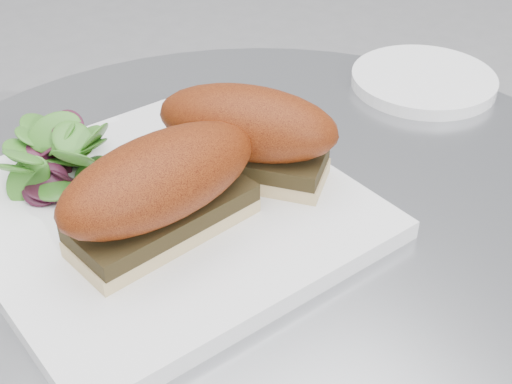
% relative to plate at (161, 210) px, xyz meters
% --- Properties ---
extents(plate, '(0.32, 0.32, 0.02)m').
position_rel_plate_xyz_m(plate, '(0.00, 0.00, 0.00)').
color(plate, white).
rests_on(plate, table).
extents(sandwich_left, '(0.18, 0.11, 0.08)m').
position_rel_plate_xyz_m(sandwich_left, '(-0.01, -0.04, 0.05)').
color(sandwich_left, beige).
rests_on(sandwich_left, plate).
extents(sandwich_right, '(0.15, 0.16, 0.08)m').
position_rel_plate_xyz_m(sandwich_right, '(0.08, -0.00, 0.05)').
color(sandwich_right, beige).
rests_on(sandwich_right, plate).
extents(salad, '(0.10, 0.10, 0.05)m').
position_rel_plate_xyz_m(salad, '(-0.05, 0.09, 0.03)').
color(salad, '#3C7D29').
rests_on(salad, plate).
extents(saucer, '(0.15, 0.15, 0.01)m').
position_rel_plate_xyz_m(saucer, '(0.34, 0.07, -0.00)').
color(saucer, white).
rests_on(saucer, table).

